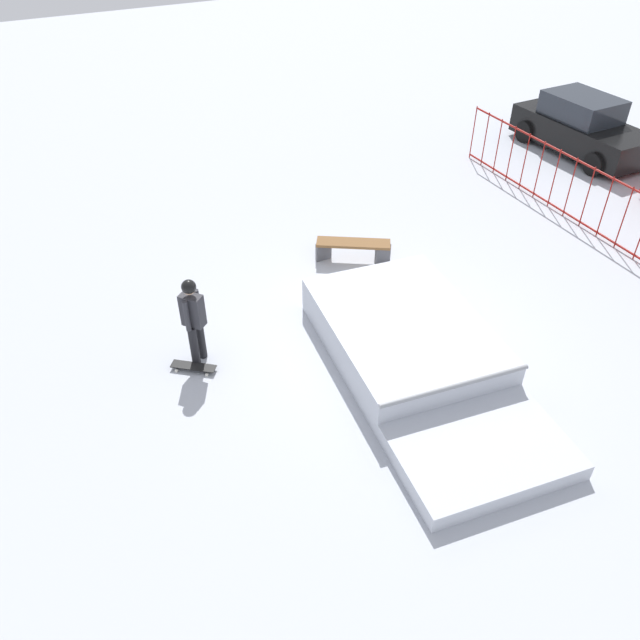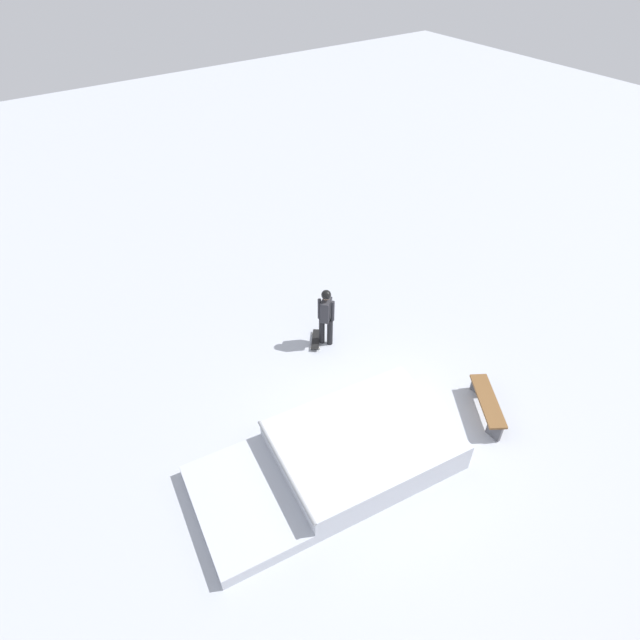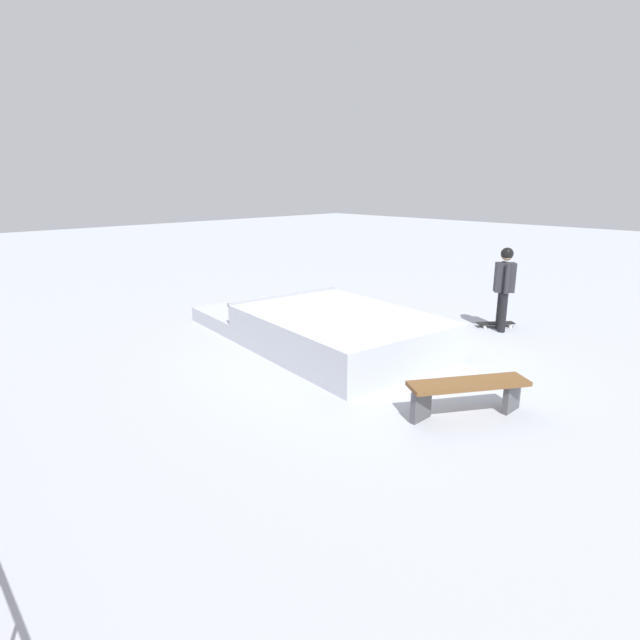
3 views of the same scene
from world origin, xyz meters
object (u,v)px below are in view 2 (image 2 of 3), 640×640
Objects in this scene: skate_ramp at (344,455)px; skateboard at (316,339)px; skater at (326,313)px; park_bench at (487,403)px.

skate_ramp is 3.89m from skateboard.
skater is 4.43m from park_bench.
park_bench reaches higher than skateboard.
park_bench is at bearing 175.05° from skate_ramp.
skate_ramp is at bearing -167.46° from skateboard.
skateboard is (-1.69, -3.50, -0.24)m from skate_ramp.
park_bench is (-1.81, 4.26, 0.28)m from skateboard.
skate_ramp is at bearing -159.58° from skater.
skate_ramp is 3.58m from park_bench.
skate_ramp reaches higher than skateboard.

